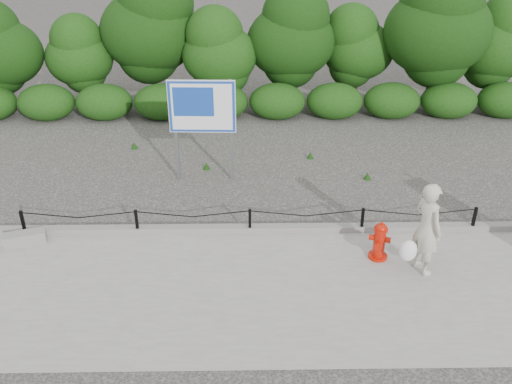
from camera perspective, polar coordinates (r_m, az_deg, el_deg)
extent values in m
plane|color=#2D2B28|center=(12.20, -0.64, -4.60)|extent=(90.00, 90.00, 0.00)
cube|color=gray|center=(10.54, -0.58, -10.25)|extent=(14.00, 4.00, 0.08)
cube|color=slate|center=(12.17, -0.65, -3.88)|extent=(14.00, 0.22, 0.14)
cube|color=black|center=(12.99, -23.32, -3.00)|extent=(0.06, 0.06, 0.60)
cube|color=black|center=(12.26, -12.44, -3.09)|extent=(0.06, 0.06, 0.60)
cube|color=black|center=(12.00, -0.65, -3.07)|extent=(0.06, 0.06, 0.60)
cube|color=black|center=(12.27, 11.12, -2.92)|extent=(0.06, 0.06, 0.60)
cube|color=black|center=(13.01, 21.97, -2.67)|extent=(0.06, 0.06, 0.60)
cylinder|color=black|center=(12.46, -18.18, -2.19)|extent=(2.50, 0.02, 0.02)
cylinder|color=black|center=(11.96, -6.66, -2.19)|extent=(2.50, 0.02, 0.02)
cylinder|color=black|center=(11.96, 5.34, -2.10)|extent=(2.50, 0.02, 0.02)
cylinder|color=black|center=(12.48, 16.84, -1.93)|extent=(2.50, 0.02, 0.02)
cylinder|color=black|center=(21.46, -24.54, 10.22)|extent=(0.18, 0.18, 1.89)
ellipsoid|color=#1F4F12|center=(21.15, -25.25, 13.60)|extent=(2.79, 2.42, 3.02)
cylinder|color=black|center=(21.00, -17.71, 10.68)|extent=(0.18, 0.18, 1.62)
ellipsoid|color=#1F4F12|center=(20.72, -18.16, 13.66)|extent=(2.40, 2.07, 2.59)
cylinder|color=black|center=(20.71, -10.78, 12.36)|extent=(0.18, 0.18, 2.38)
ellipsoid|color=#1F4F12|center=(20.34, -11.21, 16.88)|extent=(3.52, 3.05, 3.81)
cylinder|color=black|center=(19.75, -3.76, 11.13)|extent=(0.18, 0.18, 1.78)
ellipsoid|color=#1F4F12|center=(19.43, -3.88, 14.64)|extent=(2.63, 2.28, 2.84)
cylinder|color=black|center=(20.12, 3.56, 11.95)|extent=(0.18, 0.18, 2.12)
ellipsoid|color=#1F4F12|center=(19.77, 3.69, 16.08)|extent=(3.13, 2.71, 3.39)
cylinder|color=black|center=(20.89, 10.46, 11.62)|extent=(0.18, 0.18, 1.74)
ellipsoid|color=#1F4F12|center=(20.60, 10.76, 14.87)|extent=(2.58, 2.23, 2.79)
cylinder|color=black|center=(20.69, 17.90, 11.67)|extent=(0.18, 0.18, 2.50)
ellipsoid|color=#1F4F12|center=(20.31, 18.64, 16.39)|extent=(3.69, 3.19, 3.99)
cylinder|color=black|center=(21.94, 23.29, 10.88)|extent=(0.18, 0.18, 1.94)
ellipsoid|color=#1F4F12|center=(21.64, 23.98, 14.30)|extent=(2.87, 2.48, 3.11)
cylinder|color=#BD1607|center=(11.61, 12.68, -6.59)|extent=(0.51, 0.51, 0.07)
cylinder|color=#BD1607|center=(11.43, 12.85, -5.22)|extent=(0.31, 0.31, 0.59)
cylinder|color=#BD1607|center=(11.26, 13.01, -3.86)|extent=(0.37, 0.37, 0.06)
ellipsoid|color=#BD1607|center=(11.24, 13.03, -3.72)|extent=(0.32, 0.32, 0.19)
cylinder|color=#BD1607|center=(11.19, 13.09, -3.26)|extent=(0.08, 0.08, 0.06)
cylinder|color=#BD1607|center=(11.39, 12.08, -4.68)|extent=(0.14, 0.15, 0.12)
cylinder|color=#BD1607|center=(11.37, 13.72, -4.93)|extent=(0.14, 0.15, 0.12)
cylinder|color=#BD1607|center=(11.26, 12.75, -5.55)|extent=(0.20, 0.18, 0.17)
cylinder|color=slate|center=(11.33, 12.81, -5.86)|extent=(0.01, 0.06, 0.13)
imported|color=beige|center=(10.98, 17.55, -3.67)|extent=(0.70, 0.83, 1.93)
ellipsoid|color=white|center=(10.97, 15.72, -5.96)|extent=(0.35, 0.27, 0.46)
cube|color=gray|center=(12.72, -23.16, -4.51)|extent=(0.92, 0.55, 0.28)
cube|color=slate|center=(14.33, -8.45, 6.37)|extent=(0.08, 0.08, 2.75)
cube|color=slate|center=(14.16, -2.64, 6.38)|extent=(0.08, 0.08, 2.75)
cube|color=white|center=(13.94, -5.72, 8.93)|extent=(1.72, 0.12, 1.37)
cube|color=#1641A3|center=(13.91, -5.73, 8.88)|extent=(1.68, 0.07, 1.33)
cube|color=#1641A3|center=(13.88, -6.62, 9.40)|extent=(1.03, 0.04, 0.76)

